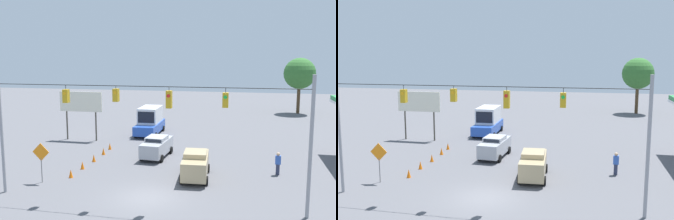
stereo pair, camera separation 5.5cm
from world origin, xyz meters
The scene contains 14 objects.
ground_plane centered at (0.00, 0.00, 0.00)m, with size 140.00×140.00×0.00m, color #56565B.
overhead_signal_span centered at (-0.05, 0.98, 4.98)m, with size 19.00×0.38×7.90m.
sedan_tan_crossing_near centered at (-2.42, -4.51, 1.04)m, with size 2.21×4.64×1.99m.
sedan_silver_withflow_mid centered at (1.69, -9.42, 0.97)m, with size 2.22×4.66×1.86m.
box_truck_blue_withflow_far centered at (4.78, -18.82, 1.51)m, with size 2.60×6.18×3.08m.
traffic_cone_nearest centered at (6.52, -2.60, 0.31)m, with size 0.32×0.32×0.62m, color orange.
traffic_cone_second centered at (6.59, -4.72, 0.31)m, with size 0.32×0.32×0.62m, color orange.
traffic_cone_third centered at (6.53, -6.83, 0.31)m, with size 0.32×0.32×0.62m, color orange.
traffic_cone_fourth centered at (6.59, -9.13, 0.31)m, with size 0.32×0.32×0.62m, color orange.
traffic_cone_fifth centered at (6.71, -11.06, 0.31)m, with size 0.32×0.32×0.62m, color orange.
roadside_billboard centered at (11.09, -14.32, 3.79)m, with size 4.69×0.16×5.13m.
work_zone_sign centered at (8.04, -1.24, 1.99)m, with size 1.27×0.06×2.84m.
pedestrian centered at (-8.37, -6.45, 0.87)m, with size 0.40×0.28×1.73m.
tree_horizon_left centered at (-13.68, -38.30, 6.12)m, with size 4.74×4.74×8.53m.
Camera 1 is at (-5.98, 21.77, 8.91)m, focal length 40.00 mm.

